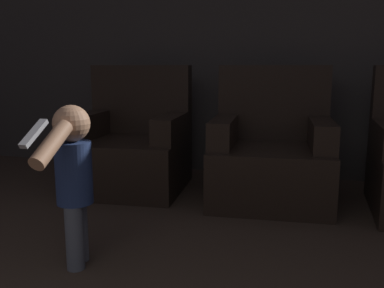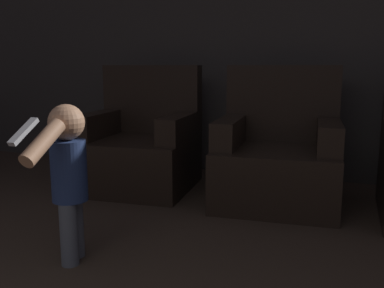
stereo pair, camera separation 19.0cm
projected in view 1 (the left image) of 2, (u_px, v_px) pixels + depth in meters
The scene contains 4 objects.
wall_back at pixel (255, 31), 3.81m from camera, with size 8.40×0.05×2.60m.
armchair_left at pixel (132, 147), 3.52m from camera, with size 0.93×0.91×1.00m.
armchair_middle at pixel (271, 155), 3.21m from camera, with size 0.93×0.91×1.00m.
person_toddler at pixel (73, 173), 2.09m from camera, with size 0.18×0.55×0.81m.
Camera 1 is at (0.58, 0.57, 1.00)m, focal length 40.00 mm.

